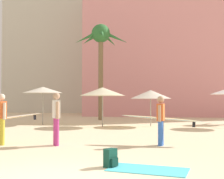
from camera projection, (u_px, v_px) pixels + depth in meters
The scene contains 10 objects.
hotel_pink at pixel (178, 51), 32.96m from camera, with size 18.56×11.18×13.71m, color pink.
palm_tree_left at pixel (101, 43), 23.70m from camera, with size 4.08×4.14×7.48m.
cafe_umbrella_0 at pixel (43, 90), 19.10m from camera, with size 2.53×2.53×2.38m.
cafe_umbrella_3 at pixel (151, 94), 17.97m from camera, with size 2.42×2.42×2.14m.
cafe_umbrella_5 at pixel (102, 92), 17.59m from camera, with size 2.65×2.65×2.28m.
beach_towel at pixel (148, 169), 6.68m from camera, with size 1.73×0.90×0.01m, color #4CC6D6.
backpack at pixel (111, 158), 6.96m from camera, with size 0.34×0.35×0.42m.
person_far_left at pixel (161, 118), 10.45m from camera, with size 2.85×0.94×1.67m.
person_mid_center at pixel (3, 117), 10.57m from camera, with size 2.06×2.38×1.76m.
person_mid_right at pixel (56, 116), 10.31m from camera, with size 0.38×0.58×1.79m.
Camera 1 is at (1.75, -5.25, 1.53)m, focal length 48.78 mm.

